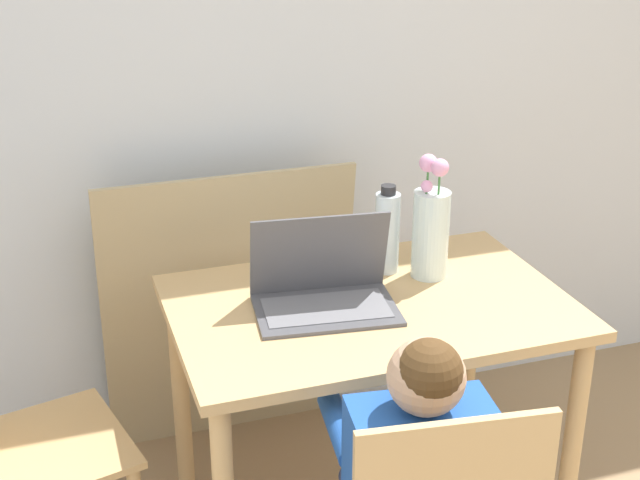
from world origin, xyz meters
TOP-DOWN VIEW (x-y plane):
  - wall_back at (0.00, 2.23)m, footprint 6.40×0.05m
  - dining_table at (-0.18, 1.53)m, footprint 1.04×0.69m
  - chair_spare at (-1.11, 1.59)m, footprint 0.48×0.48m
  - person_seated at (-0.28, 1.00)m, footprint 0.35×0.45m
  - laptop at (-0.30, 1.55)m, footprint 0.39×0.28m
  - flower_vase at (0.04, 1.63)m, footprint 0.10×0.10m
  - water_bottle at (-0.07, 1.69)m, footprint 0.07×0.07m
  - cardboard_panel at (-0.44, 2.10)m, footprint 0.80×0.15m

SIDE VIEW (x-z plane):
  - chair_spare at x=-1.11m, z-range 0.01..0.92m
  - cardboard_panel at x=-0.44m, z-range 0.00..0.96m
  - person_seated at x=-0.28m, z-range 0.11..1.08m
  - dining_table at x=-0.18m, z-range 0.26..1.01m
  - laptop at x=-0.30m, z-range 0.68..0.92m
  - water_bottle at x=-0.07m, z-range 0.74..0.99m
  - flower_vase at x=0.04m, z-range 0.72..1.06m
  - wall_back at x=0.00m, z-range 0.00..2.50m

